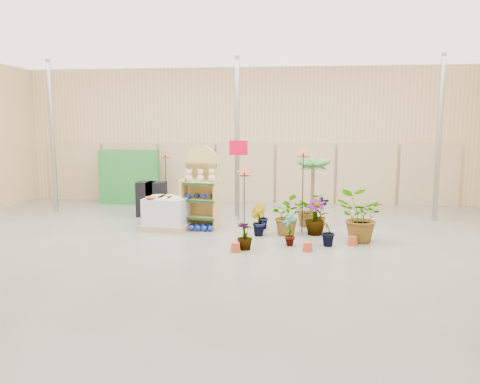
{
  "coord_description": "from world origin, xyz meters",
  "views": [
    {
      "loc": [
        1.52,
        -9.7,
        2.65
      ],
      "look_at": [
        0.3,
        1.5,
        1.0
      ],
      "focal_mm": 35.0,
      "sensor_mm": 36.0,
      "label": 1
    }
  ],
  "objects_px": {
    "pallet_stack": "(167,213)",
    "bird_table_front": "(244,171)",
    "display_shelf": "(201,190)",
    "potted_plant_2": "(285,215)"
  },
  "relations": [
    {
      "from": "display_shelf",
      "to": "potted_plant_2",
      "type": "bearing_deg",
      "value": -5.08
    },
    {
      "from": "display_shelf",
      "to": "pallet_stack",
      "type": "bearing_deg",
      "value": -150.54
    },
    {
      "from": "potted_plant_2",
      "to": "bird_table_front",
      "type": "bearing_deg",
      "value": -155.81
    },
    {
      "from": "pallet_stack",
      "to": "potted_plant_2",
      "type": "relative_size",
      "value": 1.32
    },
    {
      "from": "display_shelf",
      "to": "bird_table_front",
      "type": "height_order",
      "value": "display_shelf"
    },
    {
      "from": "pallet_stack",
      "to": "potted_plant_2",
      "type": "xyz_separation_m",
      "value": [
        2.99,
        -0.28,
        0.06
      ]
    },
    {
      "from": "pallet_stack",
      "to": "bird_table_front",
      "type": "relative_size",
      "value": 0.72
    },
    {
      "from": "pallet_stack",
      "to": "potted_plant_2",
      "type": "bearing_deg",
      "value": 1.07
    },
    {
      "from": "pallet_stack",
      "to": "bird_table_front",
      "type": "height_order",
      "value": "bird_table_front"
    },
    {
      "from": "display_shelf",
      "to": "pallet_stack",
      "type": "relative_size",
      "value": 1.71
    }
  ]
}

